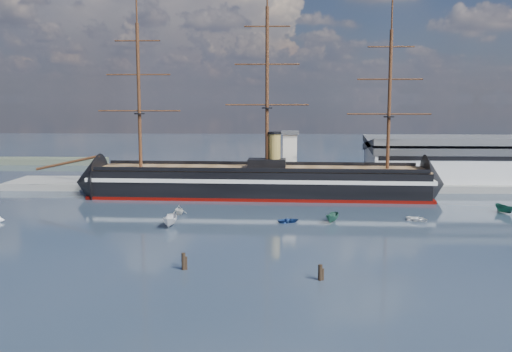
{
  "coord_description": "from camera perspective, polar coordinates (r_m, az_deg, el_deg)",
  "views": [
    {
      "loc": [
        -0.74,
        -91.24,
        26.06
      ],
      "look_at": [
        -5.37,
        35.0,
        9.0
      ],
      "focal_mm": 40.0,
      "sensor_mm": 36.0,
      "label": 1
    }
  ],
  "objects": [
    {
      "name": "motorboat_e",
      "position": [
        128.01,
        15.82,
        -4.35
      ],
      "size": [
        2.8,
        3.03,
        1.38
      ],
      "primitive_type": "imported",
      "rotation": [
        0.0,
        0.0,
        0.88
      ],
      "color": "white",
      "rests_on": "ground"
    },
    {
      "name": "piling_near_mid",
      "position": [
        84.51,
        6.42,
        -10.32
      ],
      "size": [
        0.64,
        0.64,
        3.03
      ],
      "primitive_type": "cylinder",
      "color": "black",
      "rests_on": "ground"
    },
    {
      "name": "quay",
      "position": [
        169.6,
        5.71,
        -1.19
      ],
      "size": [
        180.0,
        18.0,
        2.0
      ],
      "primitive_type": "cube",
      "color": "slate",
      "rests_on": "ground"
    },
    {
      "name": "motorboat_d",
      "position": [
        131.38,
        -7.69,
        -3.82
      ],
      "size": [
        6.97,
        5.51,
        2.35
      ],
      "primitive_type": "imported",
      "rotation": [
        0.0,
        0.0,
        0.5
      ],
      "color": "silver",
      "rests_on": "ground"
    },
    {
      "name": "motorboat_c",
      "position": [
        122.52,
        7.65,
        -4.66
      ],
      "size": [
        6.83,
        4.6,
        2.56
      ],
      "primitive_type": "imported",
      "rotation": [
        0.0,
        0.0,
        -0.39
      ],
      "color": "#255946",
      "rests_on": "ground"
    },
    {
      "name": "motorboat_b",
      "position": [
        121.95,
        3.27,
        -4.66
      ],
      "size": [
        1.97,
        3.05,
        1.33
      ],
      "primitive_type": "imported",
      "rotation": [
        0.0,
        0.0,
        1.89
      ],
      "color": "navy",
      "rests_on": "ground"
    },
    {
      "name": "motorboat_a",
      "position": [
        119.13,
        -8.55,
        -5.03
      ],
      "size": [
        7.5,
        2.96,
        2.96
      ],
      "primitive_type": "imported",
      "rotation": [
        0.0,
        0.0,
        -0.03
      ],
      "color": "silver",
      "rests_on": "ground"
    },
    {
      "name": "ground",
      "position": [
        133.8,
        2.38,
        -3.55
      ],
      "size": [
        600.0,
        600.0,
        0.0
      ],
      "primitive_type": "plane",
      "color": "#1B2939",
      "rests_on": "ground"
    },
    {
      "name": "piling_near_left",
      "position": [
        89.62,
        -7.24,
        -9.28
      ],
      "size": [
        0.64,
        0.64,
        3.34
      ],
      "primitive_type": "cylinder",
      "color": "black",
      "rests_on": "ground"
    },
    {
      "name": "motorboat_f",
      "position": [
        143.41,
        23.58,
        -3.43
      ],
      "size": [
        6.79,
        4.36,
        2.55
      ],
      "primitive_type": "imported",
      "rotation": [
        0.0,
        0.0,
        0.35
      ],
      "color": "#22604B",
      "rests_on": "ground"
    },
    {
      "name": "warehouse",
      "position": [
        181.93,
        20.93,
        1.48
      ],
      "size": [
        63.0,
        21.0,
        11.6
      ],
      "color": "#B7BABC",
      "rests_on": "ground"
    },
    {
      "name": "quay_tower",
      "position": [
        165.09,
        3.39,
        2.01
      ],
      "size": [
        5.0,
        5.0,
        15.0
      ],
      "color": "silver",
      "rests_on": "ground"
    },
    {
      "name": "warship",
      "position": [
        152.97,
        -0.31,
        -0.59
      ],
      "size": [
        113.17,
        19.6,
        53.94
      ],
      "rotation": [
        0.0,
        0.0,
        -0.04
      ],
      "color": "black",
      "rests_on": "ground"
    }
  ]
}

